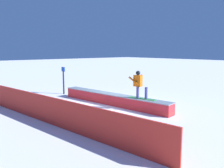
% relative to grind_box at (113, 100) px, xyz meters
% --- Properties ---
extents(ground_plane, '(120.00, 120.00, 0.00)m').
position_rel_grind_box_xyz_m(ground_plane, '(0.00, 0.00, -0.27)').
color(ground_plane, white).
extents(grind_box, '(7.19, 1.53, 0.60)m').
position_rel_grind_box_xyz_m(grind_box, '(0.00, 0.00, 0.00)').
color(grind_box, red).
rests_on(grind_box, ground_plane).
extents(snowboarder, '(1.52, 0.64, 1.37)m').
position_rel_grind_box_xyz_m(snowboarder, '(-1.75, -0.20, 1.06)').
color(snowboarder, green).
rests_on(snowboarder, grind_box).
extents(safety_fence, '(13.12, 1.68, 1.13)m').
position_rel_grind_box_xyz_m(safety_fence, '(0.00, 4.29, 0.29)').
color(safety_fence, red).
rests_on(safety_fence, ground_plane).
extents(trail_marker, '(0.40, 0.10, 1.84)m').
position_rel_grind_box_xyz_m(trail_marker, '(4.58, 0.44, 0.72)').
color(trail_marker, '#262628').
rests_on(trail_marker, ground_plane).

